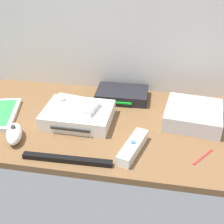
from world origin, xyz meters
TOP-DOWN VIEW (x-y plane):
  - ground_plane at (0.00, 0.00)cm, footprint 100.00×48.00cm
  - back_wall at (0.00, 24.60)cm, footprint 110.00×1.20cm
  - game_console at (-10.72, -0.76)cm, footprint 21.22×16.73cm
  - mini_computer at (24.86, 5.13)cm, footprint 18.84×18.84cm
  - network_router at (0.69, 16.38)cm, footprint 18.31×12.73cm
  - remote_wand at (8.18, -13.19)cm, footprint 7.29×15.23cm
  - remote_nunchuk at (-26.07, -13.63)cm, footprint 7.72×10.91cm
  - remote_classic_pad at (-11.92, -0.05)cm, footprint 15.59×10.41cm
  - sensor_bar at (-8.23, -20.41)cm, footprint 24.04×2.39cm
  - stylus_pen at (26.95, -12.18)cm, footprint 5.89×7.67cm

SIDE VIEW (x-z plane):
  - ground_plane at x=0.00cm, z-range -2.00..0.00cm
  - stylus_pen at x=26.95cm, z-range 0.00..0.70cm
  - sensor_bar at x=-8.23cm, z-range 0.00..1.40cm
  - remote_wand at x=8.18cm, z-range -0.19..3.21cm
  - network_router at x=0.69cm, z-range 0.00..3.40cm
  - remote_nunchuk at x=-26.07cm, z-range -0.51..4.59cm
  - game_console at x=-10.72cm, z-range 0.00..4.40cm
  - mini_computer at x=24.86cm, z-range -0.01..5.29cm
  - remote_classic_pad at x=-11.92cm, z-range 4.21..6.61cm
  - back_wall at x=0.00cm, z-range 0.00..64.00cm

